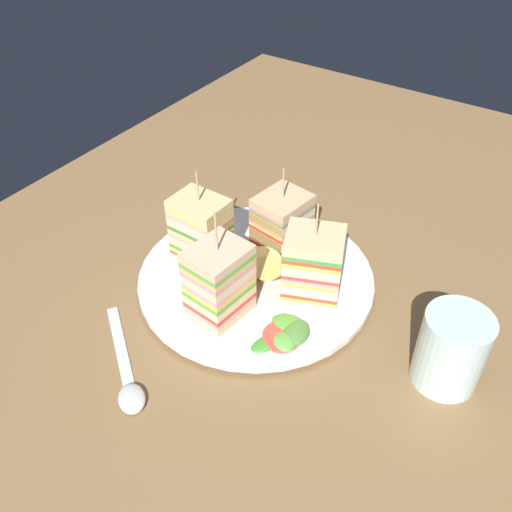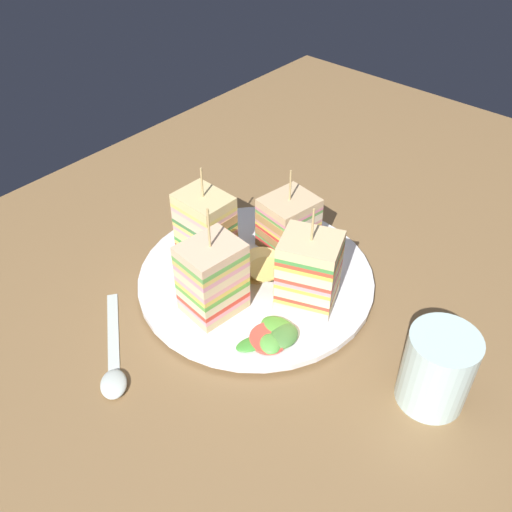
{
  "view_description": "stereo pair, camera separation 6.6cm",
  "coord_description": "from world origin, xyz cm",
  "views": [
    {
      "loc": [
        41.75,
        27.82,
        47.06
      ],
      "look_at": [
        0.0,
        0.0,
        4.5
      ],
      "focal_mm": 39.25,
      "sensor_mm": 36.0,
      "label": 1
    },
    {
      "loc": [
        37.75,
        33.04,
        47.06
      ],
      "look_at": [
        0.0,
        0.0,
        4.5
      ],
      "focal_mm": 39.25,
      "sensor_mm": 36.0,
      "label": 2
    }
  ],
  "objects": [
    {
      "name": "sandwich_wedge_0",
      "position": [
        7.18,
        -0.04,
        5.95
      ],
      "size": [
        6.93,
        5.92,
        13.7
      ],
      "rotation": [
        0.0,
        0.0,
        3.03
      ],
      "color": "#D2B77F",
      "rests_on": "plate"
    },
    {
      "name": "sandwich_wedge_2",
      "position": [
        -7.12,
        -0.86,
        4.95
      ],
      "size": [
        7.17,
        6.41,
        11.03
      ],
      "rotation": [
        0.0,
        0.0,
        6.13
      ],
      "color": "beige",
      "rests_on": "plate"
    },
    {
      "name": "salad_garnish",
      "position": [
        6.57,
        8.28,
        2.09
      ],
      "size": [
        7.29,
        5.37,
        1.36
      ],
      "color": "#529834",
      "rests_on": "plate"
    },
    {
      "name": "plate",
      "position": [
        0.0,
        0.0,
        0.91
      ],
      "size": [
        28.45,
        28.45,
        1.5
      ],
      "color": "white",
      "rests_on": "ground_plane"
    },
    {
      "name": "drinking_glass",
      "position": [
        1.03,
        23.88,
        3.68
      ],
      "size": [
        6.73,
        6.73,
        8.63
      ],
      "color": "silver",
      "rests_on": "ground_plane"
    },
    {
      "name": "chip_pile",
      "position": [
        -0.36,
        0.51,
        2.95
      ],
      "size": [
        7.46,
        7.54,
        2.93
      ],
      "color": "#E4C170",
      "rests_on": "plate"
    },
    {
      "name": "sandwich_wedge_3",
      "position": [
        1.24,
        -7.07,
        5.94
      ],
      "size": [
        5.08,
        6.54,
        12.7
      ],
      "rotation": [
        0.0,
        0.0,
        7.82
      ],
      "color": "beige",
      "rests_on": "plate"
    },
    {
      "name": "sandwich_wedge_1",
      "position": [
        -0.63,
        7.15,
        5.89
      ],
      "size": [
        7.53,
        7.99,
        12.82
      ],
      "rotation": [
        0.0,
        0.0,
        5.09
      ],
      "color": "beige",
      "rests_on": "plate"
    },
    {
      "name": "spoon",
      "position": [
        19.87,
        -2.36,
        0.4
      ],
      "size": [
        10.88,
        13.61,
        1.0
      ],
      "rotation": [
        0.0,
        0.0,
        0.93
      ],
      "color": "silver",
      "rests_on": "ground_plane"
    },
    {
      "name": "ground_plane",
      "position": [
        0.0,
        0.0,
        -0.9
      ],
      "size": [
        128.8,
        82.17,
        1.8
      ],
      "primitive_type": "cube",
      "color": "olive"
    }
  ]
}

